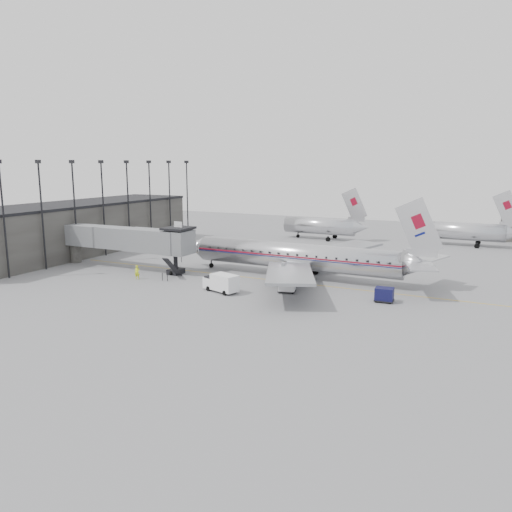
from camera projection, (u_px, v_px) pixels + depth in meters
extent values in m
plane|color=slate|center=(222.00, 287.00, 60.46)|extent=(160.00, 160.00, 0.00)
cube|color=#363331|center=(75.00, 229.00, 83.18)|extent=(12.00, 46.00, 8.00)
cube|color=gold|center=(266.00, 279.00, 64.47)|extent=(60.00, 0.15, 0.01)
cube|color=slate|center=(103.00, 237.00, 72.31)|extent=(12.00, 2.80, 3.00)
cube|color=slate|center=(153.00, 241.00, 68.44)|extent=(8.00, 3.00, 3.10)
cube|color=slate|center=(179.00, 242.00, 67.07)|extent=(3.20, 3.60, 3.20)
cube|color=black|center=(178.00, 228.00, 66.72)|extent=(3.40, 3.80, 0.30)
cube|color=white|center=(178.00, 225.00, 66.63)|extent=(1.20, 0.15, 0.80)
cylinder|color=black|center=(176.00, 264.00, 67.38)|extent=(0.56, 0.56, 2.80)
cube|color=black|center=(176.00, 271.00, 67.57)|extent=(1.60, 2.20, 0.70)
cylinder|color=black|center=(172.00, 273.00, 66.70)|extent=(0.30, 0.60, 0.60)
cylinder|color=black|center=(180.00, 270.00, 68.47)|extent=(0.30, 0.60, 0.60)
cylinder|color=#363331|center=(76.00, 253.00, 75.21)|extent=(1.60, 1.60, 2.80)
cube|color=black|center=(172.00, 267.00, 64.86)|extent=(0.90, 3.20, 2.90)
cylinder|color=black|center=(4.00, 221.00, 63.83)|extent=(0.24, 0.24, 15.00)
cylinder|color=black|center=(42.00, 217.00, 69.14)|extent=(0.24, 0.24, 15.00)
cube|color=black|center=(38.00, 162.00, 67.75)|extent=(0.90, 0.25, 0.50)
cylinder|color=black|center=(75.00, 213.00, 74.44)|extent=(0.24, 0.24, 15.00)
cube|color=black|center=(72.00, 162.00, 73.05)|extent=(0.90, 0.25, 0.50)
cylinder|color=black|center=(103.00, 209.00, 79.74)|extent=(0.24, 0.24, 15.00)
cube|color=black|center=(101.00, 162.00, 78.35)|extent=(0.90, 0.25, 0.50)
cylinder|color=black|center=(128.00, 206.00, 85.04)|extent=(0.24, 0.24, 15.00)
cube|color=black|center=(126.00, 162.00, 83.66)|extent=(0.90, 0.25, 0.50)
cylinder|color=black|center=(150.00, 204.00, 90.34)|extent=(0.24, 0.24, 15.00)
cube|color=black|center=(149.00, 162.00, 88.96)|extent=(0.90, 0.25, 0.50)
cylinder|color=black|center=(170.00, 202.00, 95.64)|extent=(0.24, 0.24, 15.00)
cube|color=black|center=(169.00, 162.00, 94.26)|extent=(0.90, 0.25, 0.50)
cylinder|color=black|center=(187.00, 199.00, 100.95)|extent=(0.24, 0.24, 15.00)
cube|color=black|center=(186.00, 162.00, 99.56)|extent=(0.90, 0.25, 0.50)
cylinder|color=silver|center=(320.00, 226.00, 97.95)|extent=(14.00, 3.20, 3.20)
cube|color=silver|center=(354.00, 205.00, 94.21)|extent=(5.17, 0.26, 6.52)
cylinder|color=black|center=(298.00, 235.00, 100.27)|extent=(0.24, 0.24, 1.00)
cylinder|color=silver|center=(463.00, 231.00, 90.30)|extent=(14.00, 3.20, 3.20)
cube|color=silver|center=(508.00, 209.00, 86.56)|extent=(5.17, 0.26, 6.52)
cylinder|color=black|center=(437.00, 241.00, 92.62)|extent=(0.24, 0.24, 1.00)
cylinder|color=silver|center=(295.00, 256.00, 65.35)|extent=(28.00, 4.02, 3.45)
cone|color=silver|center=(197.00, 247.00, 72.24)|extent=(2.86, 3.50, 3.45)
cone|color=silver|center=(419.00, 264.00, 58.26)|extent=(3.79, 3.35, 3.27)
cube|color=maroon|center=(295.00, 254.00, 65.30)|extent=(28.00, 4.07, 0.17)
cube|color=#091055|center=(295.00, 256.00, 65.34)|extent=(28.00, 4.07, 0.09)
cube|color=silver|center=(419.00, 228.00, 57.60)|extent=(5.72, 0.40, 7.16)
cube|color=gray|center=(336.00, 250.00, 71.48)|extent=(10.97, 15.66, 1.11)
cube|color=gray|center=(290.00, 273.00, 56.82)|extent=(10.50, 15.72, 1.11)
cylinder|color=gray|center=(312.00, 261.00, 69.64)|extent=(3.21, 2.02, 1.96)
cylinder|color=gray|center=(283.00, 274.00, 61.17)|extent=(3.21, 2.02, 1.96)
cylinder|color=black|center=(211.00, 263.00, 71.60)|extent=(0.19, 0.19, 1.21)
cylinder|color=black|center=(315.00, 270.00, 67.03)|extent=(0.24, 0.24, 1.30)
cylinder|color=black|center=(315.00, 272.00, 67.07)|extent=(0.94, 0.35, 0.93)
cylinder|color=black|center=(301.00, 277.00, 62.79)|extent=(0.24, 0.24, 1.30)
cylinder|color=black|center=(301.00, 279.00, 62.83)|extent=(0.94, 0.35, 0.93)
cube|color=white|center=(225.00, 283.00, 57.65)|extent=(3.63, 2.71, 1.88)
cube|color=white|center=(212.00, 282.00, 59.25)|extent=(1.89, 2.07, 1.26)
cube|color=black|center=(212.00, 278.00, 59.15)|extent=(1.50, 1.78, 0.54)
cylinder|color=black|center=(208.00, 289.00, 58.60)|extent=(0.62, 0.39, 0.57)
cylinder|color=black|center=(219.00, 286.00, 59.74)|extent=(0.62, 0.39, 0.57)
cylinder|color=black|center=(225.00, 293.00, 56.64)|extent=(0.62, 0.39, 0.57)
cylinder|color=black|center=(235.00, 290.00, 57.78)|extent=(0.62, 0.39, 0.57)
cube|color=#0E0E3A|center=(384.00, 294.00, 53.88)|extent=(1.98, 1.53, 1.34)
cube|color=black|center=(384.00, 300.00, 54.01)|extent=(2.08, 1.63, 0.11)
cylinder|color=black|center=(376.00, 301.00, 53.79)|extent=(0.29, 0.13, 0.29)
cylinder|color=black|center=(390.00, 303.00, 53.20)|extent=(0.29, 0.13, 0.29)
cylinder|color=black|center=(378.00, 299.00, 54.83)|extent=(0.29, 0.13, 0.29)
cylinder|color=black|center=(392.00, 300.00, 54.24)|extent=(0.29, 0.13, 0.29)
cube|color=silver|center=(287.00, 285.00, 57.82)|extent=(2.15, 1.81, 1.31)
cube|color=black|center=(287.00, 291.00, 57.95)|extent=(2.26, 1.92, 0.11)
cylinder|color=black|center=(280.00, 292.00, 57.57)|extent=(0.30, 0.18, 0.28)
cylinder|color=black|center=(293.00, 293.00, 57.26)|extent=(0.30, 0.18, 0.28)
cylinder|color=black|center=(281.00, 290.00, 58.65)|extent=(0.30, 0.18, 0.28)
cylinder|color=black|center=(294.00, 290.00, 58.34)|extent=(0.30, 0.18, 0.28)
imported|color=#D9ED1B|center=(137.00, 272.00, 64.42)|extent=(0.78, 0.65, 1.82)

